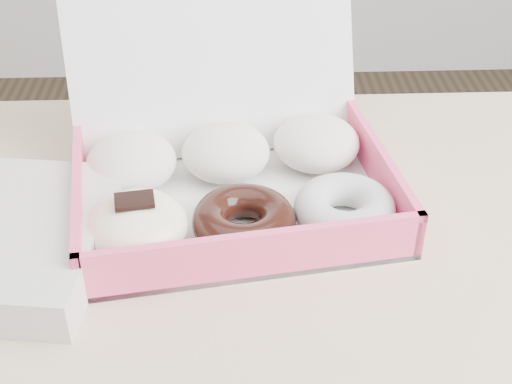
{
  "coord_description": "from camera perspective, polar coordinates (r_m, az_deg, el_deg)",
  "views": [
    {
      "loc": [
        0.14,
        -0.48,
        1.22
      ],
      "look_at": [
        0.17,
        0.12,
        0.79
      ],
      "focal_mm": 50.0,
      "sensor_mm": 36.0,
      "label": 1
    }
  ],
  "objects": [
    {
      "name": "table",
      "position": [
        0.74,
        -12.85,
        -13.06
      ],
      "size": [
        1.2,
        0.8,
        0.75
      ],
      "color": "tan",
      "rests_on": "ground"
    },
    {
      "name": "donut_box",
      "position": [
        0.77,
        -2.26,
        1.96
      ],
      "size": [
        0.38,
        0.36,
        0.24
      ],
      "rotation": [
        0.0,
        0.0,
        0.15
      ],
      "color": "white",
      "rests_on": "table"
    }
  ]
}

